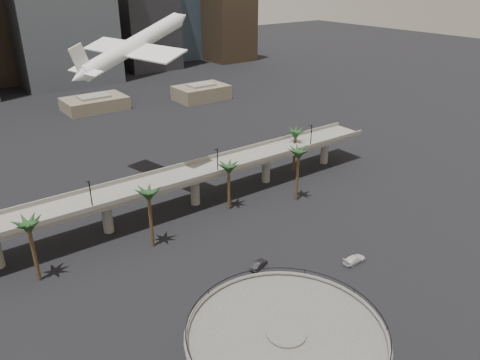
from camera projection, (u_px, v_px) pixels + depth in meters
overpass at (152, 188)px, 104.46m from camera, size 130.00×9.30×14.70m
palm_trees at (214, 171)px, 103.37m from camera, size 76.40×18.40×14.00m
low_buildings at (63, 113)px, 173.92m from camera, size 135.00×27.50×6.80m
airborne_jet at (134, 46)px, 106.19m from camera, size 34.23×31.08×14.20m
car_a at (205, 320)px, 74.87m from camera, size 4.23×1.87×1.41m
car_b at (259, 265)px, 88.98m from camera, size 4.57×2.85×1.42m
car_c at (354, 259)px, 90.56m from camera, size 5.10×2.18×1.47m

